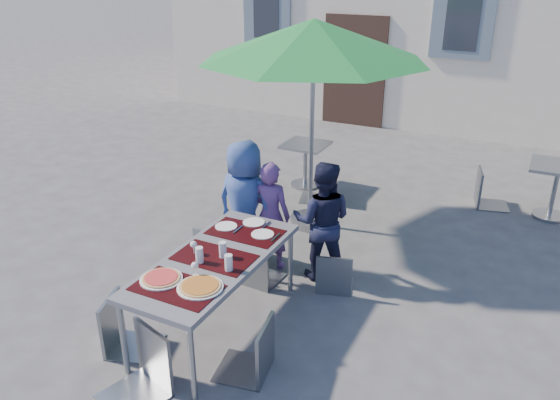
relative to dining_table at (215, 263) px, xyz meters
The scene contains 21 objects.
ground 1.07m from the dining_table, 23.32° to the right, with size 90.00×90.00×0.00m, color #474749.
dining_table is the anchor object (origin of this frame).
pizza_near_left 0.55m from the dining_table, 109.71° to the right, with size 0.35×0.35×0.03m.
pizza_near_right 0.51m from the dining_table, 69.84° to the right, with size 0.38×0.38×0.03m.
glassware 0.17m from the dining_table, 63.99° to the right, with size 0.49×0.44×0.15m.
place_settings 0.64m from the dining_table, 91.76° to the left, with size 0.66×0.42×0.01m.
child_0 1.27m from the dining_table, 107.81° to the left, with size 0.70×0.46×1.43m, color #334C8E.
child_1 1.24m from the dining_table, 93.94° to the left, with size 0.45×0.30×1.24m, color #653D7D.
child_2 1.38m from the dining_table, 68.53° to the left, with size 0.64×0.37×1.32m, color #181B35.
chair_0 1.05m from the dining_table, 123.05° to the left, with size 0.44×0.44×0.98m.
chair_1 0.85m from the dining_table, 93.03° to the left, with size 0.43×0.44×0.93m.
chair_2 1.32m from the dining_table, 55.21° to the left, with size 0.46×0.47×0.84m.
chair_3 0.86m from the dining_table, 133.51° to the right, with size 0.53×0.53×0.95m.
chair_4 0.74m from the dining_table, 32.69° to the right, with size 0.50×0.49×0.96m.
chair_5 0.97m from the dining_table, 94.43° to the right, with size 0.57×0.58×1.03m.
patio_umbrella 2.90m from the dining_table, 92.79° to the left, with size 2.70×2.70×2.58m.
cafe_table_0 3.67m from the dining_table, 101.39° to the left, with size 0.63×0.63×0.67m.
bg_chair_l_0 3.58m from the dining_table, 116.16° to the left, with size 0.47×0.46×0.87m.
bg_chair_r_0 3.22m from the dining_table, 95.15° to the left, with size 0.51×0.51×0.93m.
cafe_table_1 4.85m from the dining_table, 56.49° to the left, with size 0.69×0.69×0.74m.
bg_chair_l_1 4.46m from the dining_table, 65.65° to the left, with size 0.53×0.53×0.98m.
Camera 1 is at (1.69, -3.19, 3.17)m, focal length 35.00 mm.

